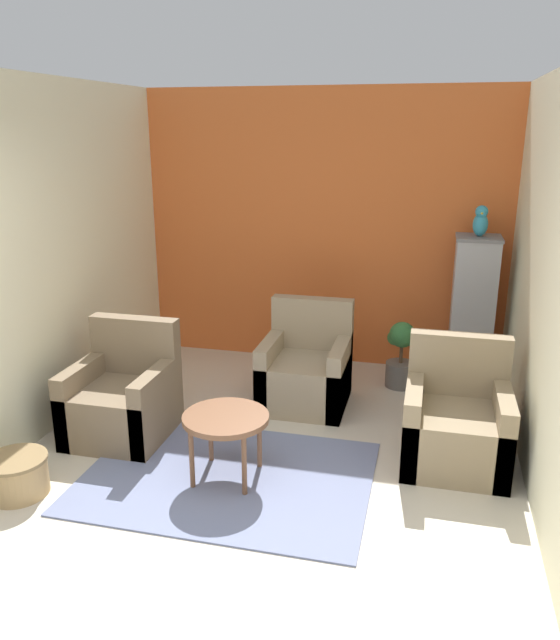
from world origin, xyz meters
The scene contains 13 objects.
ground_plane centered at (0.00, 0.00, 0.00)m, with size 20.00×20.00×0.00m, color beige.
wall_back_accent centered at (0.00, 3.63, 1.40)m, with size 3.83×0.06×2.80m.
wall_left centered at (-1.89, 1.80, 1.40)m, with size 0.06×3.60×2.80m.
wall_right centered at (1.89, 1.80, 1.40)m, with size 0.06×3.60×2.80m.
area_rug centered at (-0.21, 1.06, 0.01)m, with size 2.04×1.48×0.01m.
coffee_table centered at (-0.21, 1.06, 0.44)m, with size 0.61×0.61×0.49m.
armchair_left centered at (-1.23, 1.50, 0.30)m, with size 0.75×0.76×0.92m.
armchair_right centered at (1.37, 1.70, 0.30)m, with size 0.75×0.76×0.92m.
armchair_middle centered at (0.08, 2.46, 0.30)m, with size 0.75×0.76×0.92m.
birdcage centered at (1.52, 3.25, 0.71)m, with size 0.47×0.47×1.46m.
parrot centered at (1.52, 3.25, 1.59)m, with size 0.13×0.24×0.29m.
potted_plant centered at (0.89, 3.05, 0.33)m, with size 0.28×0.28×0.65m.
wicker_basket centered at (-1.53, 0.53, 0.15)m, with size 0.43×0.43×0.27m.
Camera 1 is at (1.10, -2.67, 2.40)m, focal length 35.00 mm.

